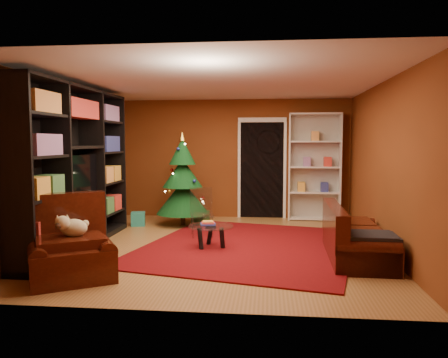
# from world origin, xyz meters

# --- Properties ---
(floor) EXTENTS (5.00, 5.50, 0.05)m
(floor) POSITION_xyz_m (0.00, 0.00, -0.03)
(floor) COLOR brown
(floor) RESTS_ON ground
(ceiling) EXTENTS (5.00, 5.50, 0.05)m
(ceiling) POSITION_xyz_m (0.00, 0.00, 2.62)
(ceiling) COLOR silver
(ceiling) RESTS_ON wall_back
(wall_back) EXTENTS (5.00, 0.05, 2.60)m
(wall_back) POSITION_xyz_m (0.00, 2.77, 1.30)
(wall_back) COLOR brown
(wall_back) RESTS_ON ground
(wall_left) EXTENTS (0.05, 5.50, 2.60)m
(wall_left) POSITION_xyz_m (-2.52, 0.00, 1.30)
(wall_left) COLOR brown
(wall_left) RESTS_ON ground
(wall_right) EXTENTS (0.05, 5.50, 2.60)m
(wall_right) POSITION_xyz_m (2.52, 0.00, 1.30)
(wall_right) COLOR brown
(wall_right) RESTS_ON ground
(doorway) EXTENTS (1.06, 0.60, 2.16)m
(doorway) POSITION_xyz_m (0.60, 2.73, 1.05)
(doorway) COLOR black
(doorway) RESTS_ON floor
(rug) EXTENTS (3.89, 4.29, 0.02)m
(rug) POSITION_xyz_m (0.43, 0.00, 0.01)
(rug) COLOR #63080C
(rug) RESTS_ON floor
(media_unit) EXTENTS (0.55, 3.30, 2.52)m
(media_unit) POSITION_xyz_m (-2.27, -0.33, 1.26)
(media_unit) COLOR black
(media_unit) RESTS_ON floor
(christmas_tree) EXTENTS (1.34, 1.34, 1.88)m
(christmas_tree) POSITION_xyz_m (-0.97, 1.72, 0.91)
(christmas_tree) COLOR #093514
(christmas_tree) RESTS_ON floor
(gift_box_teal) EXTENTS (0.32, 0.32, 0.27)m
(gift_box_teal) POSITION_xyz_m (-1.85, 1.55, 0.13)
(gift_box_teal) COLOR teal
(gift_box_teal) RESTS_ON floor
(gift_box_green) EXTENTS (0.36, 0.36, 0.28)m
(gift_box_green) POSITION_xyz_m (-0.62, 1.75, 0.14)
(gift_box_green) COLOR #1B5922
(gift_box_green) RESTS_ON floor
(gift_box_red) EXTENTS (0.25, 0.25, 0.23)m
(gift_box_red) POSITION_xyz_m (-0.78, 2.59, 0.12)
(gift_box_red) COLOR maroon
(gift_box_red) RESTS_ON floor
(white_bookshelf) EXTENTS (1.10, 0.43, 2.34)m
(white_bookshelf) POSITION_xyz_m (1.72, 2.57, 1.14)
(white_bookshelf) COLOR white
(white_bookshelf) RESTS_ON floor
(armchair) EXTENTS (1.45, 1.45, 0.82)m
(armchair) POSITION_xyz_m (-1.66, -1.83, 0.41)
(armchair) COLOR black
(armchair) RESTS_ON rug
(dog) EXTENTS (0.50, 0.46, 0.27)m
(dog) POSITION_xyz_m (-1.65, -1.77, 0.61)
(dog) COLOR beige
(dog) RESTS_ON armchair
(sofa) EXTENTS (0.88, 1.84, 0.78)m
(sofa) POSITION_xyz_m (2.02, -0.57, 0.39)
(sofa) COLOR black
(sofa) RESTS_ON rug
(coffee_table) EXTENTS (0.84, 0.84, 0.44)m
(coffee_table) POSITION_xyz_m (-0.15, -0.17, 0.19)
(coffee_table) COLOR gray
(coffee_table) RESTS_ON rug
(acrylic_chair) EXTENTS (0.49, 0.52, 0.78)m
(acrylic_chair) POSITION_xyz_m (-0.41, 0.61, 0.39)
(acrylic_chair) COLOR #66605B
(acrylic_chair) RESTS_ON rug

